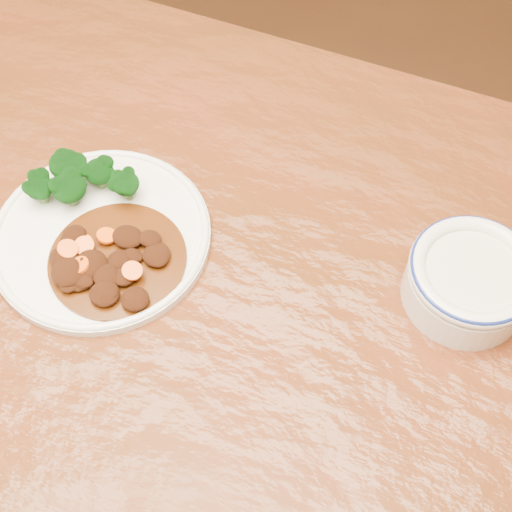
% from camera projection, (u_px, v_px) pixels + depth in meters
% --- Properties ---
extents(ground, '(4.00, 4.00, 0.00)m').
position_uv_depth(ground, '(193.00, 504.00, 1.35)').
color(ground, '#4B2212').
rests_on(ground, ground).
extents(dining_table, '(1.53, 0.95, 0.75)m').
position_uv_depth(dining_table, '(148.00, 354.00, 0.79)').
color(dining_table, '#5E2310').
rests_on(dining_table, ground).
extents(dinner_plate, '(0.24, 0.24, 0.01)m').
position_uv_depth(dinner_plate, '(101.00, 235.00, 0.77)').
color(dinner_plate, silver).
rests_on(dinner_plate, dining_table).
extents(broccoli_florets, '(0.12, 0.07, 0.04)m').
position_uv_depth(broccoli_florets, '(77.00, 178.00, 0.77)').
color(broccoli_florets, '#638946').
rests_on(broccoli_florets, dinner_plate).
extents(mince_stew, '(0.15, 0.15, 0.03)m').
position_uv_depth(mince_stew, '(105.00, 264.00, 0.73)').
color(mince_stew, '#431E07').
rests_on(mince_stew, dinner_plate).
extents(dip_bowl, '(0.13, 0.13, 0.06)m').
position_uv_depth(dip_bowl, '(470.00, 280.00, 0.71)').
color(dip_bowl, beige).
rests_on(dip_bowl, dining_table).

